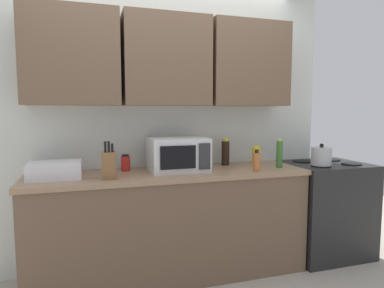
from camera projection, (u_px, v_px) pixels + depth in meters
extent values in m
cube|color=silver|center=(162.00, 122.00, 3.09)|extent=(3.18, 0.06, 2.60)
cube|color=brown|center=(71.00, 57.00, 2.64)|extent=(0.73, 0.33, 0.75)
cube|color=brown|center=(166.00, 61.00, 2.86)|extent=(0.73, 0.33, 0.75)
cube|color=brown|center=(247.00, 65.00, 3.09)|extent=(0.73, 0.33, 0.75)
cube|color=brown|center=(171.00, 226.00, 2.86)|extent=(2.28, 0.60, 0.86)
cube|color=#9E7A5B|center=(171.00, 174.00, 2.82)|extent=(2.31, 0.63, 0.04)
cube|color=black|center=(324.00, 209.00, 3.30)|extent=(0.76, 0.64, 0.90)
cylinder|color=black|center=(321.00, 166.00, 3.07)|extent=(0.18, 0.18, 0.01)
cylinder|color=black|center=(351.00, 164.00, 3.17)|extent=(0.18, 0.18, 0.01)
cylinder|color=black|center=(302.00, 161.00, 3.33)|extent=(0.18, 0.18, 0.01)
cylinder|color=black|center=(331.00, 160.00, 3.43)|extent=(0.18, 0.18, 0.01)
cylinder|color=#B2B2B7|center=(321.00, 156.00, 3.06)|extent=(0.18, 0.18, 0.16)
sphere|color=black|center=(322.00, 145.00, 3.05)|extent=(0.04, 0.04, 0.04)
cube|color=silver|center=(178.00, 154.00, 2.84)|extent=(0.48, 0.36, 0.28)
cube|color=black|center=(178.00, 157.00, 2.65)|extent=(0.29, 0.01, 0.18)
cube|color=#2D2D33|center=(205.00, 156.00, 2.72)|extent=(0.10, 0.01, 0.21)
cube|color=silver|center=(55.00, 170.00, 2.54)|extent=(0.38, 0.30, 0.12)
cube|color=brown|center=(109.00, 165.00, 2.51)|extent=(0.11, 0.13, 0.20)
cylinder|color=black|center=(105.00, 147.00, 2.48)|extent=(0.02, 0.02, 0.08)
cylinder|color=black|center=(109.00, 147.00, 2.49)|extent=(0.02, 0.02, 0.08)
cylinder|color=black|center=(112.00, 148.00, 2.50)|extent=(0.02, 0.02, 0.06)
cylinder|color=gold|center=(256.00, 157.00, 3.08)|extent=(0.08, 0.08, 0.17)
cylinder|color=yellow|center=(256.00, 147.00, 3.07)|extent=(0.05, 0.05, 0.02)
cylinder|color=#BC6638|center=(257.00, 162.00, 2.81)|extent=(0.05, 0.05, 0.15)
cylinder|color=black|center=(257.00, 151.00, 2.80)|extent=(0.03, 0.03, 0.03)
cylinder|color=black|center=(225.00, 153.00, 3.14)|extent=(0.07, 0.07, 0.22)
cylinder|color=yellow|center=(226.00, 140.00, 3.12)|extent=(0.05, 0.05, 0.03)
cylinder|color=red|center=(126.00, 164.00, 2.84)|extent=(0.08, 0.08, 0.12)
cylinder|color=black|center=(125.00, 155.00, 2.83)|extent=(0.06, 0.06, 0.02)
cylinder|color=#386B2D|center=(279.00, 154.00, 2.99)|extent=(0.06, 0.06, 0.24)
cylinder|color=yellow|center=(280.00, 140.00, 2.98)|extent=(0.03, 0.03, 0.02)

